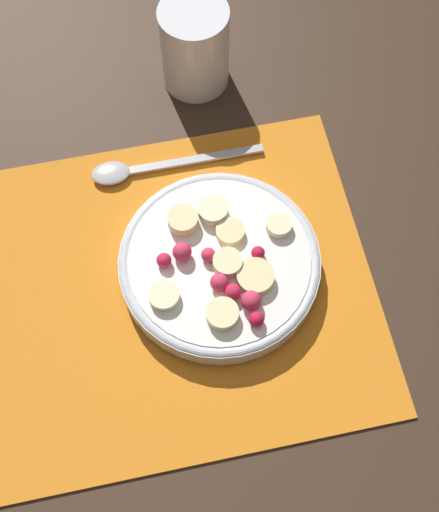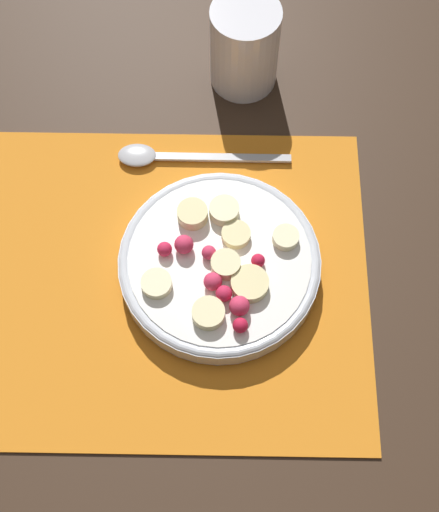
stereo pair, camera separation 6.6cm
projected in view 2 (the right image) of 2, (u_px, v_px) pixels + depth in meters
name	position (u px, v px, depth m)	size (l,w,h in m)	color
ground_plane	(167.00, 279.00, 0.75)	(3.00, 3.00, 0.00)	#382619
placemat	(166.00, 278.00, 0.74)	(0.42, 0.36, 0.01)	orange
fruit_bowl	(219.00, 263.00, 0.73)	(0.21, 0.21, 0.05)	silver
spoon	(167.00, 156.00, 0.80)	(0.19, 0.03, 0.01)	#B2B2B7
drinking_glass	(244.00, 47.00, 0.81)	(0.08, 0.08, 0.11)	white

